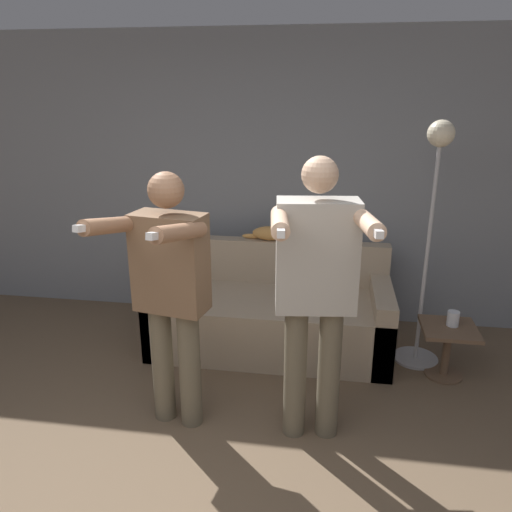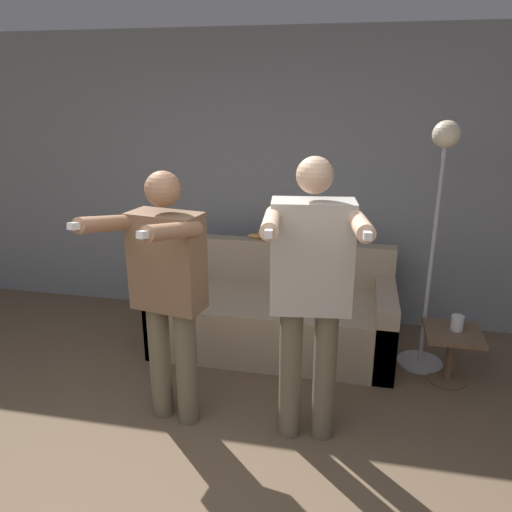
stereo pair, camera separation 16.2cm
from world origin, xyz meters
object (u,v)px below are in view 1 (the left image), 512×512
(person_right, at_px, (316,285))
(floor_lamp, at_px, (432,208))
(person_left, at_px, (170,286))
(side_table, at_px, (448,341))
(cat, at_px, (274,232))
(cup, at_px, (453,319))
(couch, at_px, (271,315))

(person_right, bearing_deg, floor_lamp, 45.55)
(person_left, bearing_deg, person_right, 10.50)
(person_left, relative_size, side_table, 4.02)
(cat, height_order, cup, cat)
(person_right, xyz_separation_m, floor_lamp, (0.80, 1.06, 0.23))
(person_left, bearing_deg, floor_lamp, 42.79)
(cat, bearing_deg, cup, -21.95)
(floor_lamp, xyz_separation_m, cup, (0.20, -0.19, -0.79))
(cup, bearing_deg, floor_lamp, 137.41)
(couch, distance_m, person_left, 1.40)
(couch, bearing_deg, side_table, -11.21)
(person_left, relative_size, floor_lamp, 0.87)
(side_table, bearing_deg, person_left, -155.45)
(floor_lamp, height_order, side_table, floor_lamp)
(side_table, bearing_deg, couch, 168.79)
(floor_lamp, bearing_deg, side_table, -50.29)
(couch, distance_m, cup, 1.44)
(couch, xyz_separation_m, side_table, (1.38, -0.27, 0.01))
(person_right, distance_m, floor_lamp, 1.35)
(couch, bearing_deg, person_right, -70.53)
(person_right, height_order, floor_lamp, floor_lamp)
(person_left, xyz_separation_m, person_right, (0.88, 0.00, 0.06))
(person_right, relative_size, cup, 15.48)
(floor_lamp, bearing_deg, couch, 177.25)
(person_right, distance_m, cat, 1.52)
(couch, bearing_deg, cup, -9.87)
(cat, height_order, side_table, cat)
(cat, xyz_separation_m, floor_lamp, (1.22, -0.39, 0.35))
(cat, relative_size, side_table, 1.10)
(floor_lamp, height_order, cup, floor_lamp)
(couch, xyz_separation_m, cup, (1.40, -0.24, 0.18))
(floor_lamp, distance_m, side_table, 1.01)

